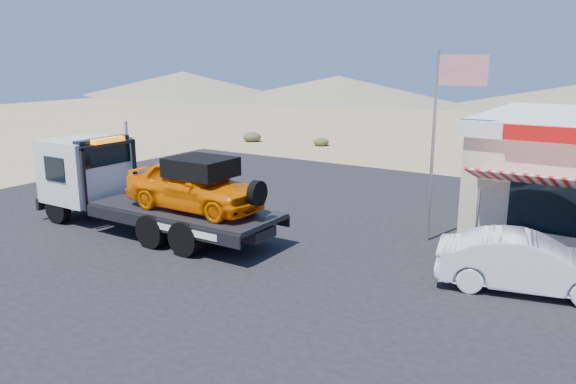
# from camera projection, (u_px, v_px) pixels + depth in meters

# --- Properties ---
(ground) EXTENTS (120.00, 120.00, 0.00)m
(ground) POSITION_uv_depth(u_px,v_px,m) (227.00, 254.00, 16.98)
(ground) COLOR #9A8157
(ground) RESTS_ON ground
(asphalt_lot) EXTENTS (32.00, 24.00, 0.02)m
(asphalt_lot) POSITION_uv_depth(u_px,v_px,m) (332.00, 239.00, 18.38)
(asphalt_lot) COLOR black
(asphalt_lot) RESTS_ON ground
(tow_truck) EXTENTS (9.16, 2.72, 3.06)m
(tow_truck) POSITION_uv_depth(u_px,v_px,m) (146.00, 184.00, 18.82)
(tow_truck) COLOR black
(tow_truck) RESTS_ON asphalt_lot
(white_sedan) EXTENTS (4.66, 2.51, 1.46)m
(white_sedan) POSITION_uv_depth(u_px,v_px,m) (527.00, 263.00, 14.11)
(white_sedan) COLOR silver
(white_sedan) RESTS_ON asphalt_lot
(flagpole) EXTENTS (1.55, 0.10, 6.00)m
(flagpole) POSITION_uv_depth(u_px,v_px,m) (442.00, 125.00, 17.20)
(flagpole) COLOR #99999E
(flagpole) RESTS_ON asphalt_lot
(desert_scrub) EXTENTS (24.25, 32.97, 0.70)m
(desert_scrub) POSITION_uv_depth(u_px,v_px,m) (105.00, 159.00, 31.19)
(desert_scrub) COLOR #3C4324
(desert_scrub) RESTS_ON ground
(distant_hills) EXTENTS (126.00, 48.00, 4.20)m
(distant_hills) POSITION_uv_depth(u_px,v_px,m) (452.00, 92.00, 66.83)
(distant_hills) COLOR #726B59
(distant_hills) RESTS_ON ground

